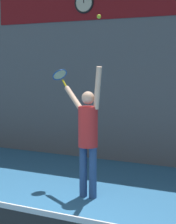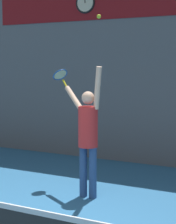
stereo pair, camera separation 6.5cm
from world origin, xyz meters
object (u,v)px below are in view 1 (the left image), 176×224
tennis_ball (99,16)px  tennis_player (88,132)px  tennis_racket (60,75)px  scoreboard_clock (84,3)px

tennis_ball → tennis_player: bearing=155.7°
tennis_racket → tennis_ball: tennis_ball is taller
tennis_player → tennis_racket: tennis_player is taller
scoreboard_clock → tennis_player: (1.45, -2.62, -2.56)m
scoreboard_clock → tennis_racket: bearing=-73.6°
tennis_player → tennis_racket: bearing=149.6°
tennis_player → tennis_ball: 1.89m
tennis_player → tennis_ball: size_ratio=32.26×
tennis_racket → tennis_player: bearing=-30.4°
scoreboard_clock → tennis_player: scoreboard_clock is taller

